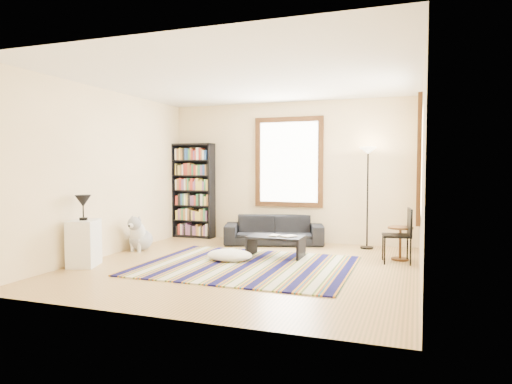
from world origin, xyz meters
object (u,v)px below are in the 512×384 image
(folding_chair, at_px, (396,236))
(dog, at_px, (141,233))
(floor_cushion, at_px, (230,255))
(coffee_table, at_px, (276,247))
(sofa, at_px, (274,230))
(white_cabinet, at_px, (84,243))
(floor_lamp, at_px, (367,198))
(bookshelf, at_px, (193,191))
(side_table, at_px, (400,243))

(folding_chair, bearing_deg, dog, 176.70)
(floor_cushion, bearing_deg, coffee_table, 40.25)
(sofa, height_order, white_cabinet, white_cabinet)
(coffee_table, xyz_separation_m, floor_lamp, (1.34, 1.37, 0.75))
(floor_lamp, height_order, dog, floor_lamp)
(sofa, xyz_separation_m, white_cabinet, (-2.12, -2.86, 0.07))
(bookshelf, xyz_separation_m, white_cabinet, (-0.24, -3.13, -0.65))
(coffee_table, relative_size, floor_cushion, 1.21)
(bookshelf, xyz_separation_m, dog, (-0.18, -1.70, -0.69))
(sofa, bearing_deg, bookshelf, 155.19)
(floor_cushion, bearing_deg, dog, 169.23)
(sofa, height_order, dog, dog)
(bookshelf, relative_size, white_cabinet, 2.86)
(sofa, xyz_separation_m, coffee_table, (0.43, -1.27, -0.10))
(coffee_table, xyz_separation_m, white_cabinet, (-2.55, -1.59, 0.17))
(bookshelf, distance_m, floor_lamp, 3.65)
(bookshelf, relative_size, side_table, 3.70)
(sofa, height_order, folding_chair, folding_chair)
(side_table, bearing_deg, bookshelf, 166.06)
(floor_cushion, xyz_separation_m, floor_lamp, (1.95, 1.89, 0.84))
(floor_lamp, distance_m, dog, 4.17)
(bookshelf, bearing_deg, floor_lamp, -2.67)
(floor_cushion, relative_size, floor_lamp, 0.40)
(white_cabinet, relative_size, dog, 1.13)
(side_table, bearing_deg, dog, -171.83)
(floor_lamp, relative_size, side_table, 3.44)
(bookshelf, height_order, side_table, bookshelf)
(bookshelf, bearing_deg, coffee_table, -33.64)
(sofa, xyz_separation_m, floor_cushion, (-0.19, -1.79, -0.18))
(coffee_table, height_order, dog, dog)
(coffee_table, bearing_deg, folding_chair, 6.94)
(bookshelf, relative_size, dog, 3.23)
(floor_cushion, relative_size, dog, 1.21)
(sofa, distance_m, bookshelf, 2.04)
(sofa, distance_m, dog, 2.51)
(folding_chair, bearing_deg, floor_cushion, -171.78)
(floor_cushion, bearing_deg, sofa, 84.07)
(floor_cushion, height_order, white_cabinet, white_cabinet)
(coffee_table, height_order, side_table, side_table)
(sofa, distance_m, white_cabinet, 3.56)
(bookshelf, relative_size, folding_chair, 2.33)
(coffee_table, bearing_deg, side_table, 13.82)
(sofa, xyz_separation_m, folding_chair, (2.33, -1.04, 0.15))
(folding_chair, bearing_deg, sofa, 147.62)
(dog, bearing_deg, floor_lamp, 19.79)
(sofa, bearing_deg, dog, -162.09)
(floor_lamp, relative_size, folding_chair, 2.16)
(floor_lamp, distance_m, side_table, 1.27)
(side_table, bearing_deg, floor_cushion, -158.73)
(side_table, relative_size, folding_chair, 0.63)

